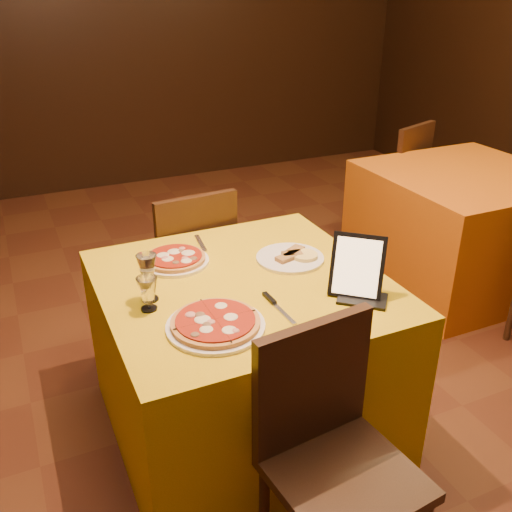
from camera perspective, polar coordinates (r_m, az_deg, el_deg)
name	(u,v)px	position (r m, az deg, el deg)	size (l,w,h in m)	color
floor	(281,394)	(2.88, 2.49, -13.66)	(6.00, 7.00, 0.01)	#5E2D19
wall_back	(106,33)	(5.58, -14.76, 20.77)	(6.00, 0.01, 2.80)	black
main_table	(243,358)	(2.47, -1.27, -10.18)	(1.10, 1.10, 0.75)	gold
side_table	(460,228)	(3.94, 19.77, 2.66)	(1.10, 1.10, 0.75)	#BD590C
chair_main_near	(345,477)	(1.90, 8.89, -21.00)	(0.38, 0.38, 0.91)	black
chair_main_far	(185,266)	(3.06, -7.08, -1.00)	(0.36, 0.36, 0.91)	black
chair_side_far	(388,181)	(4.46, 13.09, 7.34)	(0.38, 0.38, 0.91)	black
pizza_near	(215,324)	(1.98, -4.07, -6.81)	(0.34, 0.34, 0.03)	white
pizza_far	(175,260)	(2.43, -8.11, -0.37)	(0.29, 0.29, 0.03)	white
cutlet_dish	(290,257)	(2.44, 3.42, -0.09)	(0.29, 0.29, 0.03)	white
wine_glass	(148,277)	(2.13, -10.74, -2.12)	(0.07, 0.07, 0.19)	tan
water_glass	(148,294)	(2.09, -10.77, -3.74)	(0.06, 0.06, 0.13)	white
tablet	(357,266)	(2.16, 10.09, -1.01)	(0.20, 0.02, 0.24)	black
knife	(280,310)	(2.08, 2.44, -5.42)	(0.21, 0.02, 0.01)	#B0B1B7
fork_near	(177,328)	(1.99, -7.95, -7.13)	(0.15, 0.02, 0.01)	#B1B0B7
fork_far	(201,243)	(2.60, -5.55, 1.28)	(0.18, 0.02, 0.01)	#ADACB3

